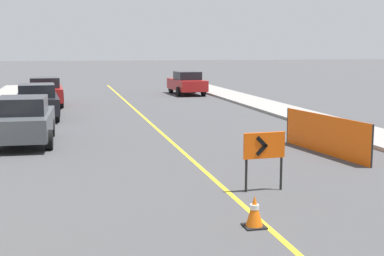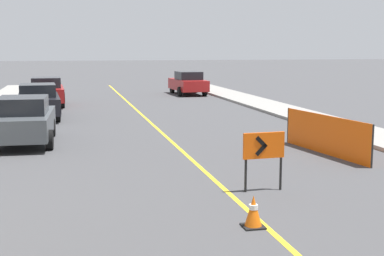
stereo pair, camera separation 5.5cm
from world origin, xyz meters
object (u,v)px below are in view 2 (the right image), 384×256
(traffic_cone_third, at_px, (253,212))
(parked_car_curb_far, at_px, (46,91))
(arrow_barricade_primary, at_px, (264,149))
(parked_car_curb_near, at_px, (24,120))
(parked_car_curb_mid, at_px, (38,101))
(parked_car_opposite_side, at_px, (188,83))

(traffic_cone_third, height_order, parked_car_curb_far, parked_car_curb_far)
(traffic_cone_third, relative_size, arrow_barricade_primary, 0.44)
(arrow_barricade_primary, bearing_deg, parked_car_curb_near, 123.86)
(parked_car_curb_near, distance_m, parked_car_curb_mid, 6.51)
(parked_car_curb_near, bearing_deg, parked_car_opposite_side, 63.48)
(parked_car_curb_near, relative_size, parked_car_curb_mid, 0.99)
(arrow_barricade_primary, distance_m, parked_car_opposite_side, 25.19)
(arrow_barricade_primary, height_order, parked_car_curb_mid, parked_car_curb_mid)
(arrow_barricade_primary, xyz_separation_m, parked_car_curb_far, (-5.40, 19.52, -0.16))
(traffic_cone_third, bearing_deg, parked_car_curb_far, 101.32)
(arrow_barricade_primary, relative_size, parked_car_curb_near, 0.30)
(traffic_cone_third, bearing_deg, parked_car_curb_mid, 105.53)
(traffic_cone_third, bearing_deg, arrow_barricade_primary, 65.56)
(arrow_barricade_primary, xyz_separation_m, parked_car_curb_near, (-5.68, 7.44, -0.16))
(parked_car_curb_near, relative_size, parked_car_curb_far, 1.00)
(parked_car_curb_near, relative_size, parked_car_opposite_side, 1.00)
(traffic_cone_third, bearing_deg, parked_car_opposite_side, 79.87)
(parked_car_curb_far, distance_m, parked_car_opposite_side, 10.67)
(parked_car_curb_mid, bearing_deg, parked_car_opposite_side, 46.37)
(traffic_cone_third, relative_size, parked_car_curb_mid, 0.13)
(parked_car_curb_mid, xyz_separation_m, parked_car_curb_far, (0.15, 5.57, 0.00))
(arrow_barricade_primary, xyz_separation_m, parked_car_curb_mid, (-5.55, 13.95, -0.16))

